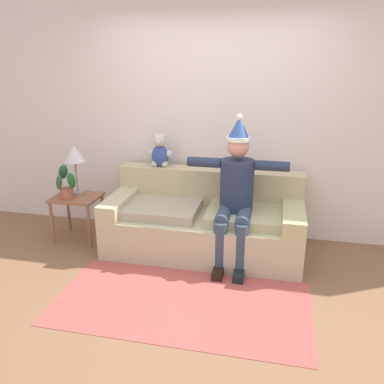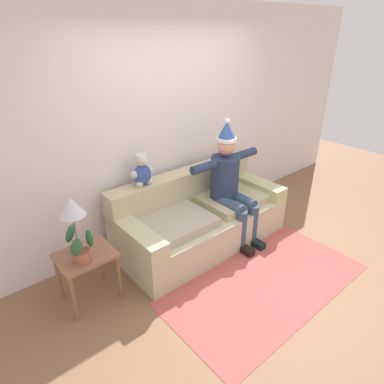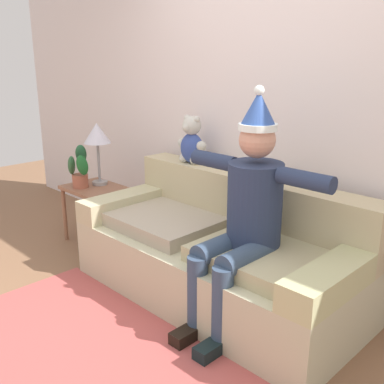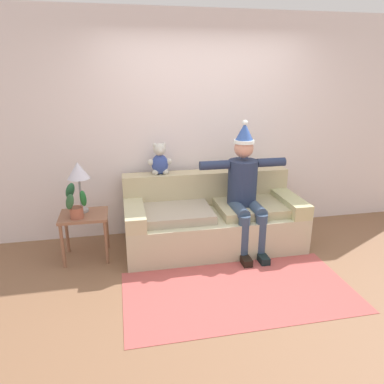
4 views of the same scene
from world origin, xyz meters
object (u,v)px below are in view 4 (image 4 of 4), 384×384
Objects in this scene: couch at (212,218)px; table_lamp at (78,173)px; teddy_bear at (160,160)px; side_table at (84,222)px; person_seated at (245,187)px; potted_plant at (75,204)px.

table_lamp is (-1.49, 0.01, 0.65)m from couch.
teddy_bear reaches higher than couch.
side_table is (-1.47, -0.07, 0.11)m from couch.
table_lamp is at bearing 174.37° from person_seated.
table_lamp is at bearing 77.19° from potted_plant.
potted_plant is (-0.06, -0.10, 0.25)m from side_table.
potted_plant is (-0.96, -0.46, -0.31)m from teddy_bear.
couch is 3.93× the size of side_table.
teddy_bear reaches higher than side_table.
person_seated is at bearing -26.17° from couch.
side_table is at bearing -177.18° from couch.
couch is 1.48m from side_table.
couch reaches higher than side_table.
teddy_bear is (-0.92, 0.46, 0.25)m from person_seated.
couch is at bearing 153.83° from person_seated.
table_lamp is (-1.83, 0.18, 0.22)m from person_seated.
table_lamp is (-0.02, 0.09, 0.53)m from side_table.
potted_plant is (-1.87, -0.00, -0.07)m from person_seated.
table_lamp is (-0.91, -0.28, -0.03)m from teddy_bear.
teddy_bear is 0.96m from table_lamp.
couch is at bearing -26.69° from teddy_bear.
teddy_bear is at bearing 153.31° from couch.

